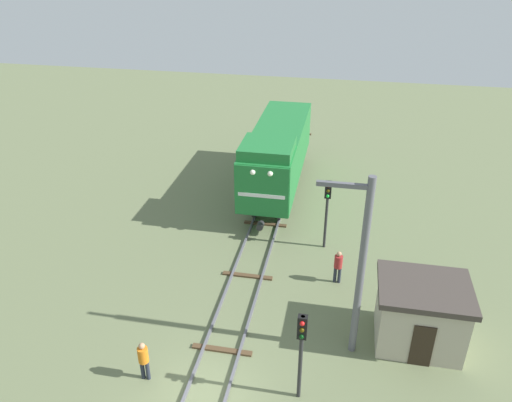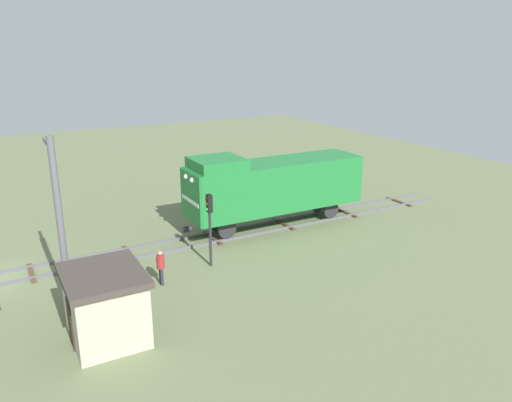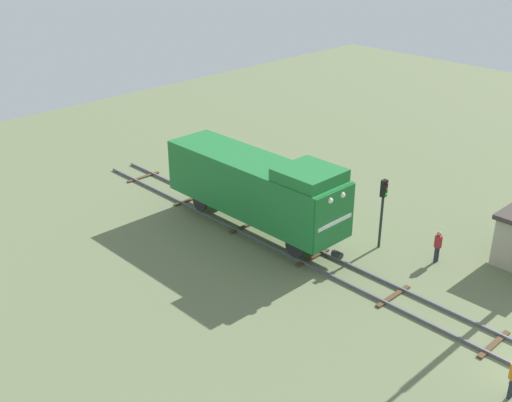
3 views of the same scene
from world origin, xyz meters
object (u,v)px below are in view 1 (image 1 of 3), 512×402
(worker_near_track, at_px, (143,358))
(worker_by_signal, at_px, (338,265))
(locomotive, at_px, (277,152))
(relay_hut, at_px, (420,314))
(catenary_mast, at_px, (360,266))
(traffic_signal_mid, at_px, (327,202))
(traffic_signal_near, at_px, (301,342))

(worker_near_track, height_order, worker_by_signal, same)
(worker_near_track, xyz_separation_m, worker_by_signal, (6.60, 7.13, 0.00))
(locomotive, distance_m, worker_near_track, 15.99)
(worker_near_track, distance_m, relay_hut, 10.64)
(catenary_mast, bearing_deg, worker_by_signal, 99.88)
(worker_near_track, bearing_deg, locomotive, 57.04)
(locomotive, distance_m, traffic_signal_mid, 6.62)
(locomotive, xyz_separation_m, worker_by_signal, (4.20, -8.57, -1.78))
(worker_by_signal, distance_m, catenary_mast, 5.24)
(locomotive, distance_m, traffic_signal_near, 15.78)
(worker_by_signal, xyz_separation_m, catenary_mast, (0.73, -4.22, 3.02))
(traffic_signal_mid, distance_m, catenary_mast, 7.40)
(catenary_mast, distance_m, relay_hut, 3.79)
(locomotive, distance_m, worker_by_signal, 9.71)
(locomotive, bearing_deg, traffic_signal_mid, -59.11)
(catenary_mast, height_order, relay_hut, catenary_mast)
(traffic_signal_mid, height_order, worker_near_track, traffic_signal_mid)
(traffic_signal_near, relative_size, catenary_mast, 0.48)
(traffic_signal_near, xyz_separation_m, catenary_mast, (1.73, 2.66, 1.45))
(catenary_mast, relative_size, relay_hut, 2.15)
(catenary_mast, bearing_deg, locomotive, 111.09)
(traffic_signal_mid, xyz_separation_m, worker_near_track, (-5.80, -10.02, -1.66))
(worker_by_signal, bearing_deg, locomotive, -119.89)
(traffic_signal_near, bearing_deg, relay_hut, 40.12)
(locomotive, bearing_deg, worker_by_signal, -63.90)
(locomotive, height_order, relay_hut, locomotive)
(worker_by_signal, bearing_deg, traffic_signal_near, 25.74)
(locomotive, distance_m, relay_hut, 14.07)
(locomotive, relative_size, worker_by_signal, 6.82)
(traffic_signal_mid, distance_m, relay_hut, 7.49)
(locomotive, xyz_separation_m, worker_near_track, (-2.40, -15.70, -1.78))
(traffic_signal_mid, relative_size, worker_by_signal, 2.24)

